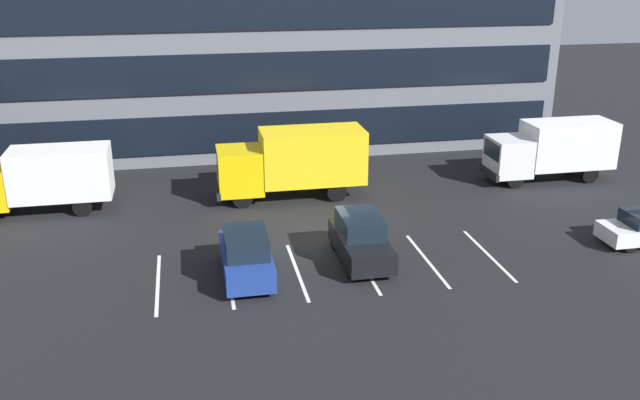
# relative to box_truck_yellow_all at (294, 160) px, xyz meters

# --- Properties ---
(ground_plane) EXTENTS (120.00, 120.00, 0.00)m
(ground_plane) POSITION_rel_box_truck_yellow_all_xyz_m (0.06, -5.94, -2.05)
(ground_plane) COLOR black
(office_building) EXTENTS (36.71, 10.78, 18.00)m
(office_building) POSITION_rel_box_truck_yellow_all_xyz_m (0.06, 12.01, 6.96)
(office_building) COLOR slate
(office_building) RESTS_ON ground_plane
(lot_markings) EXTENTS (14.14, 5.40, 0.01)m
(lot_markings) POSITION_rel_box_truck_yellow_all_xyz_m (0.06, -8.98, -2.04)
(lot_markings) COLOR silver
(lot_markings) RESTS_ON ground_plane
(box_truck_yellow_all) EXTENTS (7.84, 2.60, 3.63)m
(box_truck_yellow_all) POSITION_rel_box_truck_yellow_all_xyz_m (0.00, 0.00, 0.00)
(box_truck_yellow_all) COLOR yellow
(box_truck_yellow_all) RESTS_ON ground_plane
(box_truck_yellow) EXTENTS (7.00, 2.32, 3.25)m
(box_truck_yellow) POSITION_rel_box_truck_yellow_all_xyz_m (-12.58, 0.26, -0.22)
(box_truck_yellow) COLOR yellow
(box_truck_yellow) RESTS_ON ground_plane
(box_truck_white) EXTENTS (7.23, 2.39, 3.35)m
(box_truck_white) POSITION_rel_box_truck_yellow_all_xyz_m (14.84, 0.08, -0.16)
(box_truck_white) COLOR white
(box_truck_white) RESTS_ON ground_plane
(suv_black) EXTENTS (1.89, 4.46, 2.02)m
(suv_black) POSITION_rel_box_truck_yellow_all_xyz_m (1.47, -8.44, -1.07)
(suv_black) COLOR black
(suv_black) RESTS_ON ground_plane
(suv_navy) EXTENTS (1.89, 4.45, 2.01)m
(suv_navy) POSITION_rel_box_truck_yellow_all_xyz_m (-3.42, -9.10, -1.07)
(suv_navy) COLOR navy
(suv_navy) RESTS_ON ground_plane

